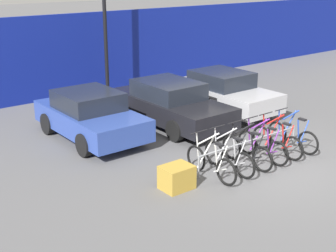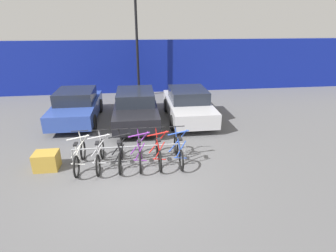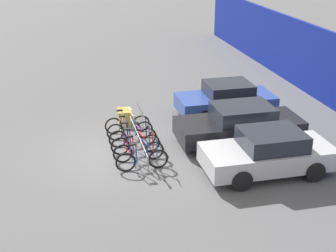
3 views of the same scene
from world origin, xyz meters
name	(u,v)px [view 3 (image 3 of 3)]	position (x,y,z in m)	size (l,w,h in m)	color
ground_plane	(120,153)	(0.00, 0.00, 0.00)	(120.00, 120.00, 0.00)	#59595B
bike_rack	(138,137)	(-0.18, 0.68, 0.48)	(3.60, 0.04, 0.57)	gray
bicycle_white	(127,123)	(-1.70, 0.53, 0.38)	(0.68, 1.71, 1.05)	black
bicycle_silver	(130,130)	(-1.10, 0.53, 0.38)	(0.68, 1.71, 1.05)	black
bicycle_black	(133,136)	(-0.47, 0.53, 0.38)	(0.68, 1.71, 1.05)	black
bicycle_purple	(136,143)	(0.12, 0.53, 0.38)	(0.68, 1.71, 1.05)	black
bicycle_red	(139,151)	(0.71, 0.53, 0.38)	(0.68, 1.71, 1.05)	black
bicycle_blue	(142,159)	(1.35, 0.53, 0.38)	(0.68, 1.71, 1.05)	black
car_blue	(226,99)	(-2.57, 4.74, 0.69)	(1.91, 3.93, 1.40)	#2D479E
car_black	(240,124)	(0.05, 4.31, 0.69)	(1.91, 4.46, 1.40)	black
car_silver	(268,152)	(2.40, 4.34, 0.69)	(1.91, 4.07, 1.40)	#B7B7BC
cargo_crate	(125,116)	(-2.70, 0.57, 0.28)	(0.70, 0.56, 0.55)	#B28C33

